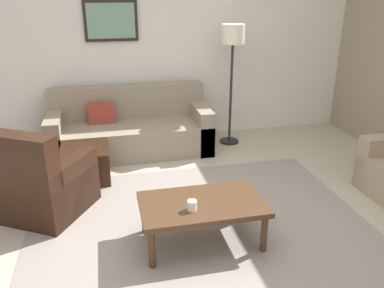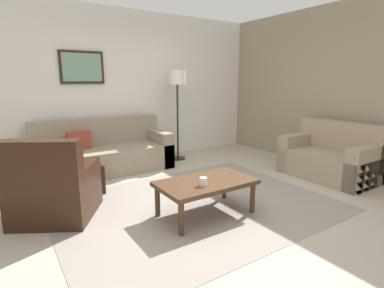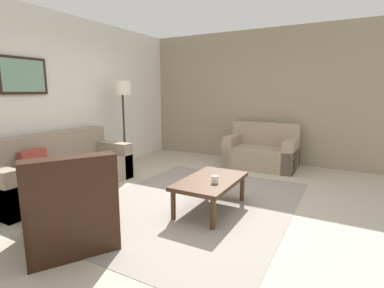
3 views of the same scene
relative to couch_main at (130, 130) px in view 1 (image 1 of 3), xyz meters
The scene contains 10 objects.
ground_plane 2.18m from the couch_main, 76.74° to the right, with size 8.00×8.00×0.00m, color #B2A893.
rear_partition 1.31m from the couch_main, 45.44° to the left, with size 6.00×0.12×2.80m, color silver.
area_rug 2.18m from the couch_main, 76.74° to the right, with size 3.29×2.53×0.01m, color gray.
couch_main is the anchor object (origin of this frame).
armchair_leather 1.86m from the couch_main, 123.58° to the right, with size 1.10×1.10×0.95m.
ottoman 1.04m from the couch_main, 125.55° to the right, with size 0.56×0.56×0.40m, color black.
coffee_table 2.42m from the couch_main, 79.19° to the right, with size 1.10×0.64×0.41m.
cup 2.52m from the couch_main, 82.34° to the right, with size 0.08×0.08×0.09m, color white.
lamp_standing 1.84m from the couch_main, ahead, with size 0.32×0.32×1.71m.
framed_artwork 1.51m from the couch_main, 109.07° to the left, with size 0.73×0.04×0.55m.
Camera 1 is at (-0.80, -3.22, 2.17)m, focal length 36.87 mm.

